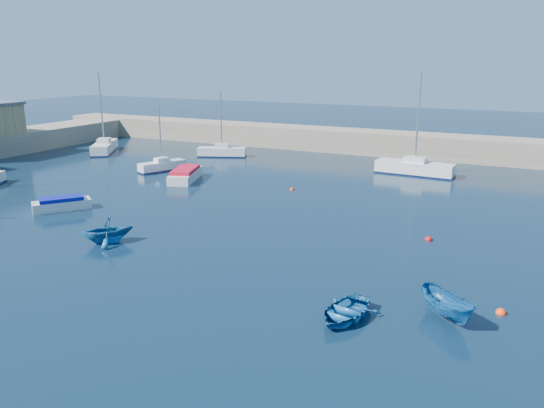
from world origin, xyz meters
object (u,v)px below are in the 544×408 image
at_px(sailboat_6, 415,168).
at_px(sailboat_4, 104,147).
at_px(sailboat_3, 162,166).
at_px(dinghy_center, 345,311).
at_px(sailboat_5, 222,152).
at_px(dinghy_left, 107,230).
at_px(motorboat_2, 185,174).
at_px(dinghy_right, 447,306).
at_px(motorboat_1, 62,204).

bearing_deg(sailboat_6, sailboat_4, 98.85).
bearing_deg(sailboat_3, dinghy_center, -16.41).
bearing_deg(sailboat_4, dinghy_center, -67.61).
distance_m(sailboat_5, dinghy_left, 29.83).
bearing_deg(dinghy_center, dinghy_left, 178.68).
bearing_deg(motorboat_2, sailboat_4, 134.95).
distance_m(sailboat_3, dinghy_right, 36.45).
relative_size(dinghy_center, dinghy_right, 1.07).
bearing_deg(sailboat_6, dinghy_center, -170.43).
bearing_deg(motorboat_1, dinghy_right, 27.12).
xyz_separation_m(sailboat_5, dinghy_right, (29.12, -29.63, 0.01)).
bearing_deg(sailboat_6, dinghy_right, -162.58).
bearing_deg(sailboat_6, motorboat_1, 142.44).
bearing_deg(dinghy_right, motorboat_2, 98.56).
height_order(sailboat_5, motorboat_2, sailboat_5).
xyz_separation_m(sailboat_6, motorboat_2, (-18.62, -11.70, -0.15)).
xyz_separation_m(motorboat_1, dinghy_left, (8.15, -4.10, 0.35)).
bearing_deg(dinghy_center, sailboat_5, 138.07).
distance_m(sailboat_6, dinghy_left, 31.01).
bearing_deg(sailboat_6, dinghy_left, 159.00).
relative_size(sailboat_5, dinghy_right, 2.35).
relative_size(sailboat_3, dinghy_center, 1.91).
relative_size(sailboat_4, motorboat_1, 2.26).
bearing_deg(motorboat_1, motorboat_2, 116.59).
height_order(sailboat_6, dinghy_right, sailboat_6).
xyz_separation_m(motorboat_1, dinghy_center, (24.34, -7.19, -0.12)).
xyz_separation_m(motorboat_1, motorboat_2, (2.43, 12.40, 0.06)).
height_order(sailboat_3, sailboat_4, sailboat_4).
distance_m(motorboat_1, dinghy_center, 25.38).
height_order(motorboat_2, dinghy_center, motorboat_2).
height_order(motorboat_2, dinghy_right, dinghy_right).
bearing_deg(dinghy_center, sailboat_3, 149.66).
distance_m(sailboat_4, sailboat_6, 36.28).
distance_m(sailboat_3, motorboat_1, 14.99).
relative_size(dinghy_center, dinghy_left, 1.08).
height_order(sailboat_4, dinghy_right, sailboat_4).
relative_size(motorboat_1, dinghy_left, 1.32).
xyz_separation_m(sailboat_4, motorboat_2, (17.51, -8.36, -0.13)).
bearing_deg(sailboat_6, motorboat_2, 125.72).
distance_m(dinghy_center, dinghy_left, 16.49).
xyz_separation_m(sailboat_3, motorboat_2, (4.52, -2.45, 0.00)).
height_order(sailboat_3, dinghy_right, sailboat_3).
relative_size(sailboat_3, dinghy_left, 2.07).
relative_size(motorboat_2, dinghy_left, 1.87).
bearing_deg(motorboat_2, sailboat_6, 12.63).
bearing_deg(motorboat_1, sailboat_6, 86.56).
distance_m(motorboat_1, dinghy_right, 28.78).
distance_m(dinghy_left, dinghy_right, 20.18).
bearing_deg(sailboat_4, sailboat_3, -56.75).
bearing_deg(motorboat_2, dinghy_left, -90.41).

